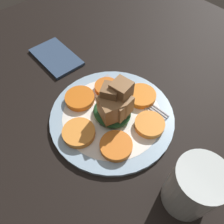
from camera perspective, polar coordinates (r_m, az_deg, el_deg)
The scene contains 12 objects.
table_slab at distance 50.64cm, azimuth 0.00°, elevation -2.05°, with size 120.00×120.00×2.00cm, color black.
plate at distance 49.38cm, azimuth 0.00°, elevation -1.07°, with size 27.88×27.88×1.05cm.
carrot_slice_0 at distance 46.12cm, azimuth -8.67°, elevation -5.35°, with size 6.88×6.88×1.36cm, color #F99438.
carrot_slice_1 at distance 44.15cm, azimuth 1.08°, elevation -8.82°, with size 6.62×6.62×1.36cm, color orange.
carrot_slice_2 at distance 47.33cm, azimuth 9.77°, elevation -3.22°, with size 6.46×6.46×1.36cm, color orange.
carrot_slice_3 at distance 51.82cm, azimuth 7.62°, elevation 4.22°, with size 6.92×6.92×1.36cm, color orange.
carrot_slice_4 at distance 53.14cm, azimuth -1.46°, elevation 6.47°, with size 5.73×5.73×1.36cm, color orange.
carrot_slice_5 at distance 51.45cm, azimuth -8.43°, elevation 3.58°, with size 6.86×6.86×1.36cm, color orange.
center_pile at distance 45.60cm, azimuth 0.56°, elevation 1.70°, with size 8.78×7.95×9.41cm.
fork at distance 52.09cm, azimuth 6.16°, elevation 3.97°, with size 19.03×3.12×0.40cm.
water_glass at distance 39.18cm, azimuth 20.34°, elevation -18.03°, with size 8.15×8.15×11.41cm.
napkin at distance 65.15cm, azimuth -14.40°, elevation 13.73°, with size 15.04×9.03×0.80cm.
Camera 1 is at (-21.20, 18.39, 43.15)cm, focal length 35.00 mm.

